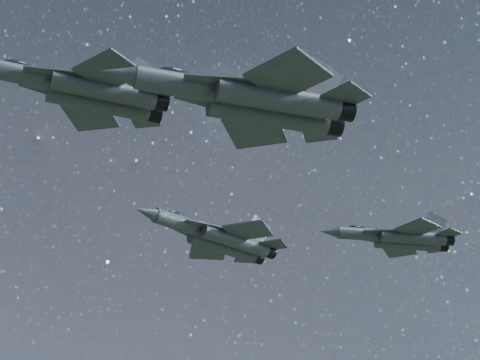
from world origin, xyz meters
TOP-DOWN VIEW (x-y plane):
  - jet_lead at (-16.17, -4.17)m, footprint 18.09×12.58m
  - jet_left at (6.71, 15.44)m, footprint 19.19×13.28m
  - jet_right at (-6.04, -14.19)m, footprint 20.34×13.93m
  - jet_slot at (24.34, 5.30)m, footprint 15.65×10.40m

SIDE VIEW (x-z plane):
  - jet_right at x=-6.04m, z-range 142.60..147.71m
  - jet_slot at x=24.34m, z-range 145.95..149.94m
  - jet_left at x=6.71m, z-range 145.66..150.48m
  - jet_lead at x=-16.17m, z-range 146.38..150.92m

